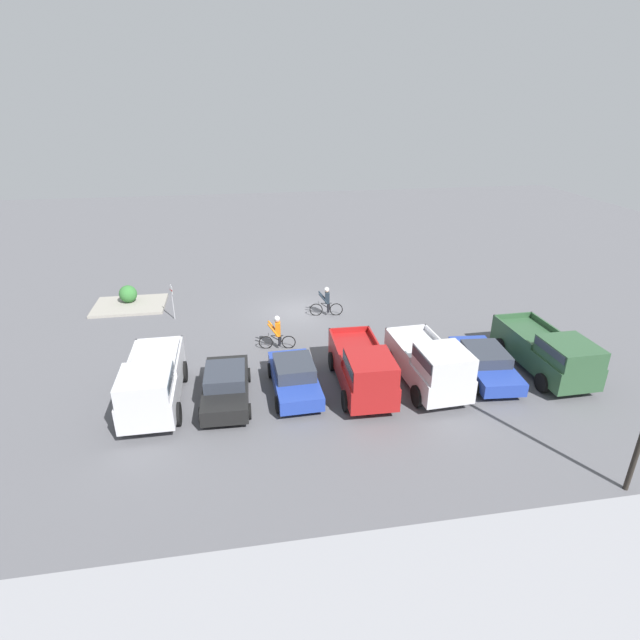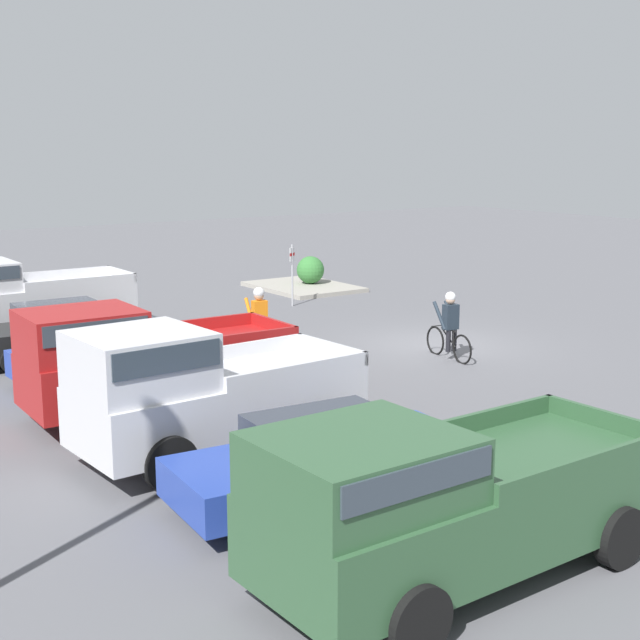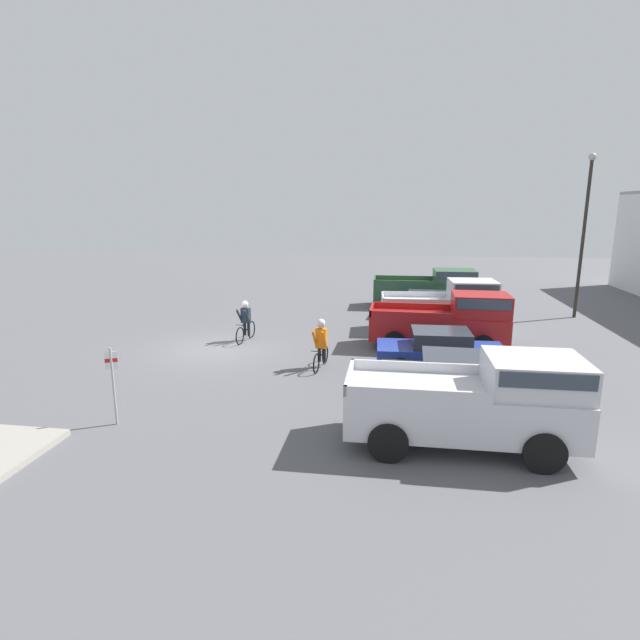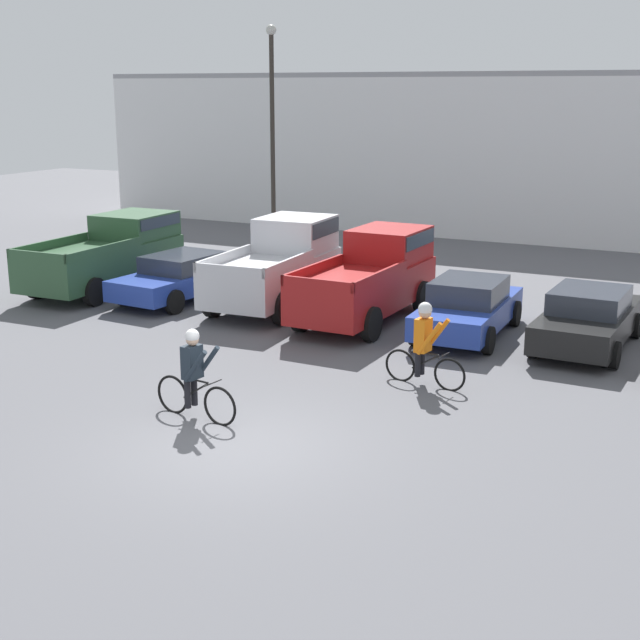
{
  "view_description": "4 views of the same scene",
  "coord_description": "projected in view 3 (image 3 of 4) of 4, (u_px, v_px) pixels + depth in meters",
  "views": [
    {
      "loc": [
        3.29,
        26.31,
        11.24
      ],
      "look_at": [
        -0.42,
        4.04,
        1.2
      ],
      "focal_mm": 28.0,
      "sensor_mm": 36.0,
      "label": 1
    },
    {
      "loc": [
        -17.18,
        15.72,
        5.21
      ],
      "look_at": [
        -0.42,
        4.04,
        1.2
      ],
      "focal_mm": 50.0,
      "sensor_mm": 36.0,
      "label": 2
    },
    {
      "loc": [
        18.1,
        6.85,
        5.45
      ],
      "look_at": [
        -0.42,
        4.04,
        1.2
      ],
      "focal_mm": 28.0,
      "sensor_mm": 36.0,
      "label": 3
    },
    {
      "loc": [
        7.54,
        -11.9,
        5.86
      ],
      "look_at": [
        -0.42,
        4.04,
        1.2
      ],
      "focal_mm": 50.0,
      "sensor_mm": 36.0,
      "label": 4
    }
  ],
  "objects": [
    {
      "name": "lamppost",
      "position": [
        585.0,
        225.0,
        24.23
      ],
      "size": [
        0.36,
        0.36,
        7.95
      ],
      "color": "#2D2823",
      "rests_on": "ground_plane"
    },
    {
      "name": "ground_plane",
      "position": [
        217.0,
        349.0,
        19.66
      ],
      "size": [
        80.0,
        80.0,
        0.0
      ],
      "primitive_type": "plane",
      "color": "#56565B"
    },
    {
      "name": "pickup_truck_2",
      "position": [
        450.0,
        320.0,
        19.43
      ],
      "size": [
        2.21,
        5.28,
        2.21
      ],
      "color": "maroon",
      "rests_on": "ground_plane"
    },
    {
      "name": "sedan_1",
      "position": [
        440.0,
        350.0,
        16.92
      ],
      "size": [
        2.03,
        4.31,
        1.4
      ],
      "color": "#233D9E",
      "rests_on": "ground_plane"
    },
    {
      "name": "fire_lane_sign",
      "position": [
        113.0,
        378.0,
        12.55
      ],
      "size": [
        0.17,
        0.27,
        2.04
      ],
      "color": "#9E9EA3",
      "rests_on": "ground_plane"
    },
    {
      "name": "pickup_truck_1",
      "position": [
        448.0,
        305.0,
        22.12
      ],
      "size": [
        2.44,
        5.03,
        2.32
      ],
      "color": "silver",
      "rests_on": "ground_plane"
    },
    {
      "name": "cyclist_0",
      "position": [
        321.0,
        342.0,
        17.13
      ],
      "size": [
        1.8,
        0.51,
        1.76
      ],
      "color": "black",
      "rests_on": "ground_plane"
    },
    {
      "name": "pickup_truck_3",
      "position": [
        478.0,
        400.0,
        11.37
      ],
      "size": [
        2.24,
        5.23,
        2.21
      ],
      "color": "silver",
      "rests_on": "ground_plane"
    },
    {
      "name": "pickup_truck_0",
      "position": [
        431.0,
        288.0,
        27.58
      ],
      "size": [
        2.38,
        5.52,
        2.11
      ],
      "color": "#2D5133",
      "rests_on": "ground_plane"
    },
    {
      "name": "cyclist_1",
      "position": [
        246.0,
        321.0,
        20.65
      ],
      "size": [
        1.87,
        0.51,
        1.71
      ],
      "color": "black",
      "rests_on": "ground_plane"
    },
    {
      "name": "sedan_0",
      "position": [
        428.0,
        305.0,
        25.01
      ],
      "size": [
        2.25,
        4.72,
        1.31
      ],
      "color": "#233D9E",
      "rests_on": "ground_plane"
    },
    {
      "name": "sedan_2",
      "position": [
        456.0,
        378.0,
        14.19
      ],
      "size": [
        2.03,
        4.38,
        1.39
      ],
      "color": "black",
      "rests_on": "ground_plane"
    }
  ]
}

